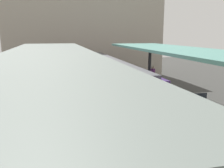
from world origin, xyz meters
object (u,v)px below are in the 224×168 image
(commuter_train, at_px, (105,81))
(passenger_mid_platform, at_px, (153,77))
(platform_bench, at_px, (196,101))
(passenger_far_end, at_px, (160,92))
(litter_bin, at_px, (153,91))

(commuter_train, xyz_separation_m, passenger_mid_platform, (3.76, -0.08, 0.17))
(passenger_mid_platform, bearing_deg, platform_bench, -87.00)
(commuter_train, relative_size, passenger_far_end, 9.20)
(passenger_mid_platform, bearing_deg, commuter_train, 178.80)
(commuter_train, bearing_deg, passenger_far_end, -65.38)
(passenger_far_end, bearing_deg, passenger_mid_platform, 71.82)
(litter_bin, bearing_deg, passenger_far_end, -104.14)
(platform_bench, xyz_separation_m, litter_bin, (-1.28, 3.09, -0.06))
(commuter_train, bearing_deg, platform_bench, -54.35)
(litter_bin, height_order, passenger_far_end, passenger_far_end)
(passenger_mid_platform, xyz_separation_m, passenger_far_end, (-1.55, -4.73, -0.02))
(platform_bench, distance_m, litter_bin, 3.35)
(commuter_train, distance_m, litter_bin, 3.78)
(platform_bench, xyz_separation_m, passenger_far_end, (-1.84, 0.84, 0.41))
(commuter_train, relative_size, litter_bin, 19.43)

